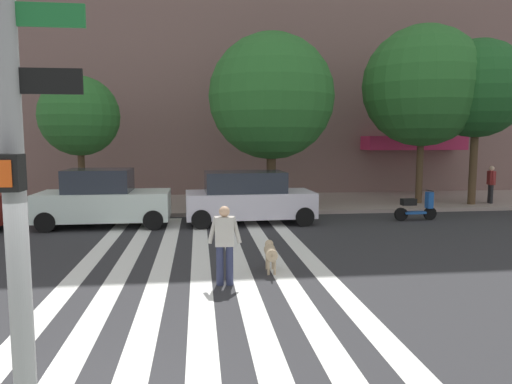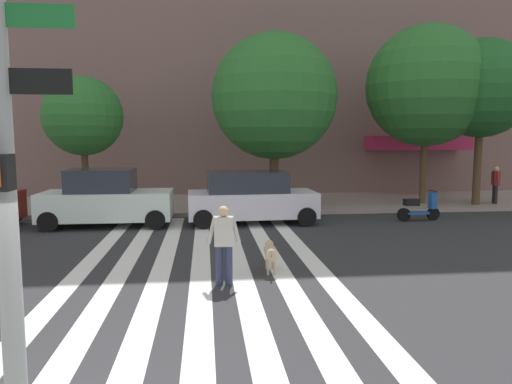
# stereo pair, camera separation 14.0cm
# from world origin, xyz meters

# --- Properties ---
(ground_plane) EXTENTS (160.00, 160.00, 0.00)m
(ground_plane) POSITION_xyz_m (0.00, 6.76, 0.00)
(ground_plane) COLOR #2B2B2D
(sidewalk_far) EXTENTS (80.00, 6.00, 0.15)m
(sidewalk_far) POSITION_xyz_m (0.00, 16.53, 0.07)
(sidewalk_far) COLOR gray
(sidewalk_far) RESTS_ON ground_plane
(crosswalk_stripes) EXTENTS (5.85, 12.93, 0.01)m
(crosswalk_stripes) POSITION_xyz_m (1.26, 6.76, 0.00)
(crosswalk_stripes) COLOR silver
(crosswalk_stripes) RESTS_ON ground_plane
(parked_car_behind_first) EXTENTS (4.35, 2.02, 1.96)m
(parked_car_behind_first) POSITION_xyz_m (-2.00, 11.96, 0.92)
(parked_car_behind_first) COLOR silver
(parked_car_behind_first) RESTS_ON ground_plane
(parked_car_third_in_line) EXTENTS (4.54, 2.18, 1.83)m
(parked_car_third_in_line) POSITION_xyz_m (2.97, 11.96, 0.91)
(parked_car_third_in_line) COLOR silver
(parked_car_third_in_line) RESTS_ON ground_plane
(parked_scooter) EXTENTS (1.63, 0.50, 1.11)m
(parked_scooter) POSITION_xyz_m (9.12, 11.74, 0.48)
(parked_scooter) COLOR black
(parked_scooter) RESTS_ON ground_plane
(street_tree_nearest) EXTENTS (3.20, 3.20, 5.34)m
(street_tree_nearest) POSITION_xyz_m (-3.50, 15.41, 3.88)
(street_tree_nearest) COLOR #4C3823
(street_tree_nearest) RESTS_ON sidewalk_far
(street_tree_middle) EXTENTS (5.11, 5.11, 7.09)m
(street_tree_middle) POSITION_xyz_m (4.23, 14.79, 4.68)
(street_tree_middle) COLOR #4C3823
(street_tree_middle) RESTS_ON sidewalk_far
(street_tree_further) EXTENTS (5.17, 5.17, 7.66)m
(street_tree_further) POSITION_xyz_m (10.88, 15.17, 5.22)
(street_tree_further) COLOR #4C3823
(street_tree_further) RESTS_ON sidewalk_far
(street_tree_furthest) EXTENTS (4.12, 4.12, 6.99)m
(street_tree_furthest) POSITION_xyz_m (12.98, 14.51, 5.07)
(street_tree_furthest) COLOR #4C3823
(street_tree_furthest) RESTS_ON sidewalk_far
(pedestrian_dog_walker) EXTENTS (0.71, 0.26, 1.64)m
(pedestrian_dog_walker) POSITION_xyz_m (1.74, 4.92, 0.93)
(pedestrian_dog_walker) COLOR #282D4C
(pedestrian_dog_walker) RESTS_ON ground_plane
(dog_on_leash) EXTENTS (0.30, 1.06, 0.65)m
(dog_on_leash) POSITION_xyz_m (2.83, 5.79, 0.44)
(dog_on_leash) COLOR tan
(dog_on_leash) RESTS_ON ground_plane
(pedestrian_bystander) EXTENTS (0.31, 0.71, 1.64)m
(pedestrian_bystander) POSITION_xyz_m (13.99, 14.71, 1.08)
(pedestrian_bystander) COLOR black
(pedestrian_bystander) RESTS_ON sidewalk_far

